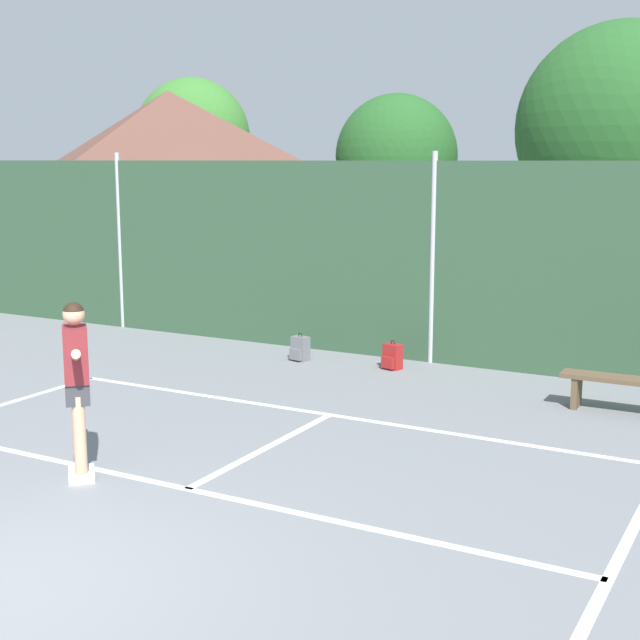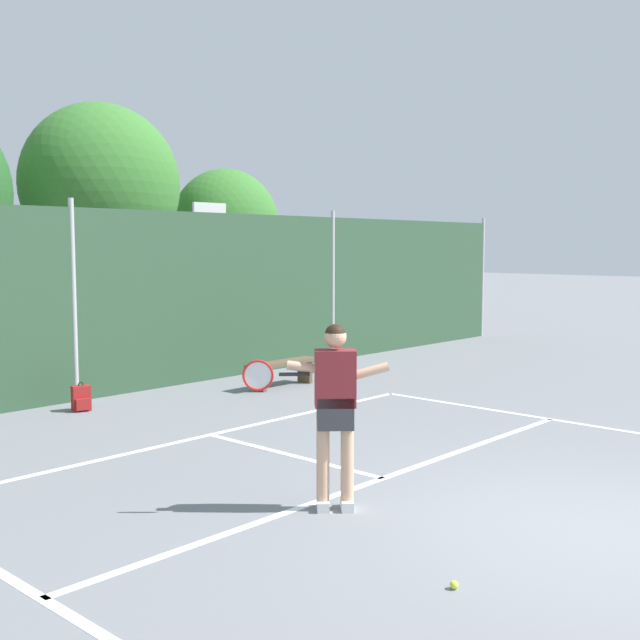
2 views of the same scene
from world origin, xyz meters
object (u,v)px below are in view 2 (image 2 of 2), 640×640
(basketball_hoop, at_px, (209,259))
(tennis_player, at_px, (334,399))
(courtside_bench, at_px, (283,367))
(tennis_ball, at_px, (454,585))
(backpack_red, at_px, (81,399))

(basketball_hoop, xyz_separation_m, tennis_player, (-5.50, -8.56, -1.20))
(basketball_hoop, distance_m, courtside_bench, 4.00)
(basketball_hoop, height_order, tennis_player, basketball_hoop)
(tennis_ball, xyz_separation_m, courtside_bench, (5.20, 7.10, 0.33))
(tennis_ball, bearing_deg, basketball_hoop, 59.13)
(tennis_player, xyz_separation_m, tennis_ball, (-0.74, -1.88, -1.08))
(tennis_ball, xyz_separation_m, backpack_red, (1.54, 7.94, 0.16))
(backpack_red, height_order, courtside_bench, courtside_bench)
(backpack_red, bearing_deg, courtside_bench, -12.88)
(backpack_red, bearing_deg, tennis_player, -97.52)
(basketball_hoop, bearing_deg, tennis_ball, -120.87)
(tennis_ball, relative_size, courtside_bench, 0.04)
(courtside_bench, bearing_deg, tennis_player, -130.55)
(basketball_hoop, relative_size, tennis_ball, 53.79)
(basketball_hoop, distance_m, tennis_player, 10.24)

